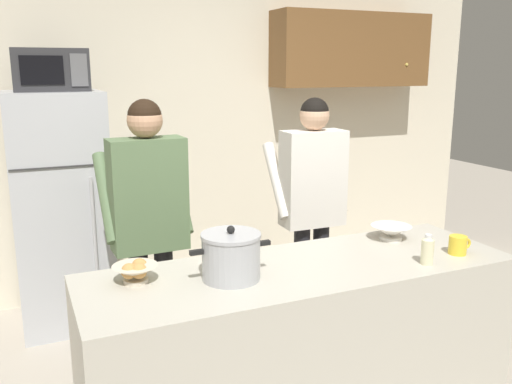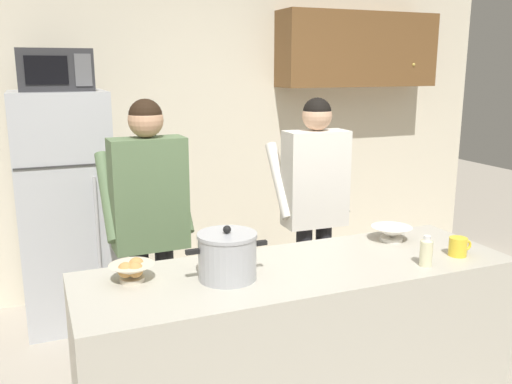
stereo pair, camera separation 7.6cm
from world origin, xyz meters
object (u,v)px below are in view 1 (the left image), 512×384
(microwave, at_px, (50,70))
(person_by_sink, at_px, (312,191))
(bottle_near_edge, at_px, (427,250))
(cooking_pot, at_px, (231,256))
(coffee_mug, at_px, (458,245))
(bread_bowl, at_px, (135,272))
(empty_bowl, at_px, (391,232))
(person_near_pot, at_px, (148,209))
(refrigerator, at_px, (61,211))

(microwave, xyz_separation_m, person_by_sink, (1.54, -0.88, -0.79))
(person_by_sink, height_order, bottle_near_edge, person_by_sink)
(cooking_pot, relative_size, coffee_mug, 2.91)
(bottle_near_edge, bearing_deg, bread_bowl, 165.98)
(bread_bowl, bearing_deg, person_by_sink, 31.47)
(person_by_sink, bearing_deg, empty_bowl, -85.84)
(coffee_mug, relative_size, bread_bowl, 0.65)
(coffee_mug, xyz_separation_m, bread_bowl, (-1.58, 0.28, 0.00))
(person_by_sink, bearing_deg, bread_bowl, -148.53)
(empty_bowl, bearing_deg, person_near_pot, 149.78)
(person_near_pot, xyz_separation_m, cooking_pot, (0.17, -0.87, -0.03))
(person_near_pot, height_order, coffee_mug, person_near_pot)
(microwave, relative_size, coffee_mug, 3.66)
(cooking_pot, bearing_deg, bread_bowl, 162.71)
(bottle_near_edge, bearing_deg, microwave, 126.55)
(person_by_sink, bearing_deg, cooking_pot, -134.96)
(refrigerator, relative_size, coffee_mug, 12.92)
(microwave, relative_size, bottle_near_edge, 3.20)
(microwave, bearing_deg, person_near_pot, -67.06)
(empty_bowl, bearing_deg, microwave, 133.89)
(person_by_sink, xyz_separation_m, bottle_near_edge, (-0.02, -1.17, -0.04))
(microwave, bearing_deg, bottle_near_edge, -53.45)
(person_by_sink, height_order, cooking_pot, person_by_sink)
(coffee_mug, bearing_deg, bottle_near_edge, -167.74)
(person_near_pot, distance_m, coffee_mug, 1.70)
(person_by_sink, distance_m, cooking_pot, 1.36)
(cooking_pot, relative_size, bread_bowl, 1.89)
(bread_bowl, bearing_deg, refrigerator, 95.88)
(bread_bowl, bearing_deg, coffee_mug, -10.03)
(cooking_pot, bearing_deg, person_by_sink, 45.04)
(microwave, bearing_deg, coffee_mug, -48.49)
(person_by_sink, distance_m, bread_bowl, 1.60)
(microwave, relative_size, person_by_sink, 0.29)
(person_near_pot, bearing_deg, bread_bowl, -107.33)
(person_by_sink, xyz_separation_m, coffee_mug, (0.22, -1.11, -0.07))
(microwave, height_order, empty_bowl, microwave)
(person_near_pot, xyz_separation_m, bottle_near_edge, (1.11, -1.08, -0.06))
(refrigerator, xyz_separation_m, cooking_pot, (0.58, -1.86, 0.18))
(refrigerator, distance_m, person_by_sink, 1.79)
(microwave, distance_m, bottle_near_edge, 2.68)
(bread_bowl, height_order, bottle_near_edge, bottle_near_edge)
(empty_bowl, bearing_deg, coffee_mug, -63.46)
(person_by_sink, distance_m, coffee_mug, 1.14)
(microwave, xyz_separation_m, bread_bowl, (0.18, -1.71, -0.86))
(cooking_pot, bearing_deg, microwave, 107.59)
(cooking_pot, height_order, bread_bowl, cooking_pot)
(microwave, height_order, cooking_pot, microwave)
(microwave, bearing_deg, bread_bowl, -84.05)
(bottle_near_edge, bearing_deg, empty_bowl, 78.10)
(cooking_pot, distance_m, bread_bowl, 0.43)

